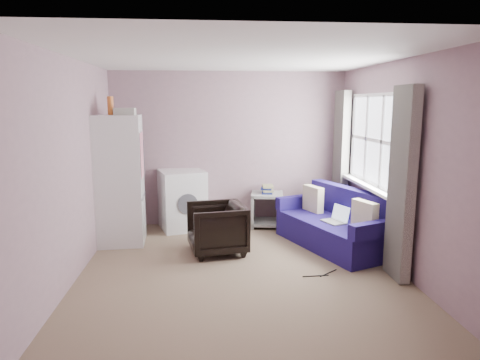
% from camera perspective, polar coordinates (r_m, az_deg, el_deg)
% --- Properties ---
extents(room, '(3.84, 4.24, 2.54)m').
position_cam_1_polar(room, '(4.98, 0.24, 1.65)').
color(room, '#816B54').
rests_on(room, ground).
extents(armchair, '(0.79, 0.82, 0.74)m').
position_cam_1_polar(armchair, '(5.77, -3.12, -6.11)').
color(armchair, black).
rests_on(armchair, ground).
extents(fridge, '(0.67, 0.66, 2.09)m').
position_cam_1_polar(fridge, '(6.29, -15.70, 0.10)').
color(fridge, silver).
rests_on(fridge, ground).
extents(washing_machine, '(0.83, 0.83, 0.94)m').
position_cam_1_polar(washing_machine, '(6.90, -7.70, -2.45)').
color(washing_machine, silver).
rests_on(washing_machine, ground).
extents(side_table, '(0.58, 0.58, 0.69)m').
position_cam_1_polar(side_table, '(7.01, 3.63, -3.60)').
color(side_table, gray).
rests_on(side_table, ground).
extents(sofa, '(1.42, 1.97, 0.80)m').
position_cam_1_polar(sofa, '(6.20, 12.74, -5.98)').
color(sofa, navy).
rests_on(sofa, ground).
extents(window_dressing, '(0.17, 2.62, 2.18)m').
position_cam_1_polar(window_dressing, '(6.08, 16.45, 1.40)').
color(window_dressing, white).
rests_on(window_dressing, ground).
extents(floor_cables, '(0.46, 0.20, 0.01)m').
position_cam_1_polar(floor_cables, '(5.24, 10.89, -12.26)').
color(floor_cables, black).
rests_on(floor_cables, ground).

